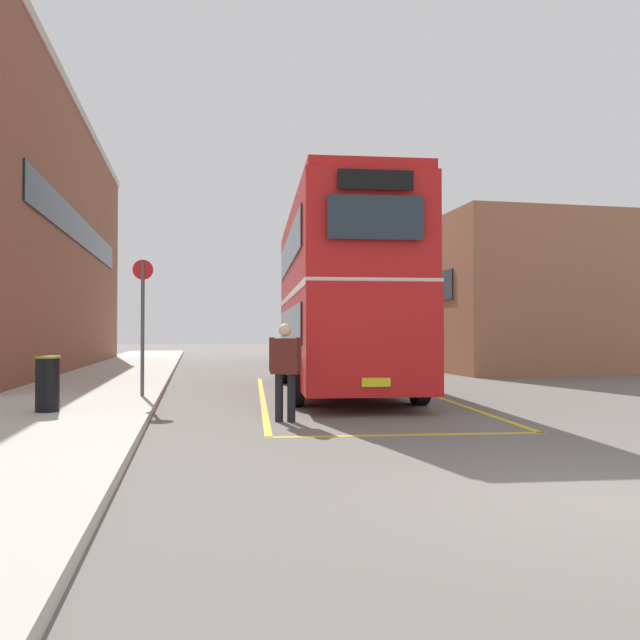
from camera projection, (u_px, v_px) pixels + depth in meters
name	position (u px, v px, depth m)	size (l,w,h in m)	color
ground_plane	(316.00, 382.00, 19.69)	(135.60, 135.60, 0.00)	#66605B
sidewalk_left	(108.00, 377.00, 20.77)	(4.00, 57.60, 0.14)	#B2ADA3
brick_building_left	(1.00, 239.00, 24.51)	(6.15, 23.80, 10.32)	brown
depot_building_right	(481.00, 300.00, 28.96)	(7.41, 14.13, 6.00)	#9E6647
double_decker_bus	(339.00, 294.00, 16.28)	(3.51, 10.05, 4.75)	black
single_deck_bus	(328.00, 330.00, 32.58)	(2.96, 8.56, 3.02)	black
pedestrian_boarding	(285.00, 365.00, 10.80)	(0.53, 0.38, 1.68)	black
litter_bin	(48.00, 384.00, 11.05)	(0.43, 0.43, 0.97)	black
bus_stop_sign	(143.00, 315.00, 13.85)	(0.44, 0.10, 2.98)	#4C4C51
bay_marking_yellow	(354.00, 399.00, 14.37)	(5.30, 12.23, 0.01)	gold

